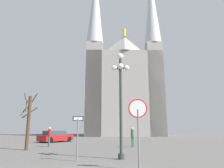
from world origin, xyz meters
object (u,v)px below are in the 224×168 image
at_px(stop_sign, 137,119).
at_px(bare_tree, 27,120).
at_px(pedestrian_walking, 131,135).
at_px(pedestrian_standing, 48,135).
at_px(one_way_arrow_sign, 77,133).
at_px(street_lamp, 120,91).
at_px(cathedral, 122,85).
at_px(parked_car_near_red, 54,137).

relative_size(stop_sign, bare_tree, 0.64).
height_order(pedestrian_walking, pedestrian_standing, pedestrian_standing).
relative_size(one_way_arrow_sign, pedestrian_standing, 1.31).
relative_size(stop_sign, pedestrian_walking, 1.68).
distance_m(stop_sign, street_lamp, 3.56).
xyz_separation_m(bare_tree, pedestrian_walking, (8.61, 2.60, -1.28)).
bearing_deg(street_lamp, pedestrian_standing, 129.27).
relative_size(cathedral, bare_tree, 8.61).
relative_size(street_lamp, bare_tree, 1.35).
bearing_deg(street_lamp, pedestrian_walking, 79.62).
relative_size(cathedral, pedestrian_standing, 22.22).
height_order(bare_tree, pedestrian_standing, bare_tree).
bearing_deg(pedestrian_standing, parked_car_near_red, 100.10).
relative_size(stop_sign, street_lamp, 0.48).
xyz_separation_m(street_lamp, pedestrian_standing, (-6.33, 7.74, -2.78)).
bearing_deg(bare_tree, one_way_arrow_sign, -48.48).
height_order(cathedral, stop_sign, cathedral).
bearing_deg(one_way_arrow_sign, pedestrian_walking, 65.44).
relative_size(bare_tree, parked_car_near_red, 1.03).
xyz_separation_m(street_lamp, pedestrian_walking, (1.37, 7.47, -2.80)).
xyz_separation_m(stop_sign, street_lamp, (-0.60, 3.02, 1.78)).
bearing_deg(pedestrian_standing, cathedral, 72.62).
bearing_deg(parked_car_near_red, cathedral, 64.84).
relative_size(one_way_arrow_sign, street_lamp, 0.38).
xyz_separation_m(stop_sign, one_way_arrow_sign, (-2.95, 2.36, -0.63)).
bearing_deg(pedestrian_walking, stop_sign, -94.17).
bearing_deg(one_way_arrow_sign, stop_sign, -38.65).
xyz_separation_m(pedestrian_walking, pedestrian_standing, (-7.70, 0.27, 0.02)).
bearing_deg(stop_sign, one_way_arrow_sign, 141.35).
distance_m(cathedral, parked_car_near_red, 25.05).
bearing_deg(pedestrian_walking, one_way_arrow_sign, -114.56).
bearing_deg(one_way_arrow_sign, pedestrian_standing, 115.35).
relative_size(cathedral, parked_car_near_red, 8.84).
height_order(stop_sign, pedestrian_standing, stop_sign).
bearing_deg(cathedral, pedestrian_standing, -107.38).
bearing_deg(stop_sign, parked_car_near_red, 115.08).
distance_m(stop_sign, pedestrian_standing, 12.84).
xyz_separation_m(cathedral, stop_sign, (-1.53, -37.78, -9.31)).
relative_size(stop_sign, one_way_arrow_sign, 1.27).
height_order(cathedral, pedestrian_walking, cathedral).
distance_m(stop_sign, parked_car_near_red, 19.15).
bearing_deg(stop_sign, street_lamp, 101.31).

